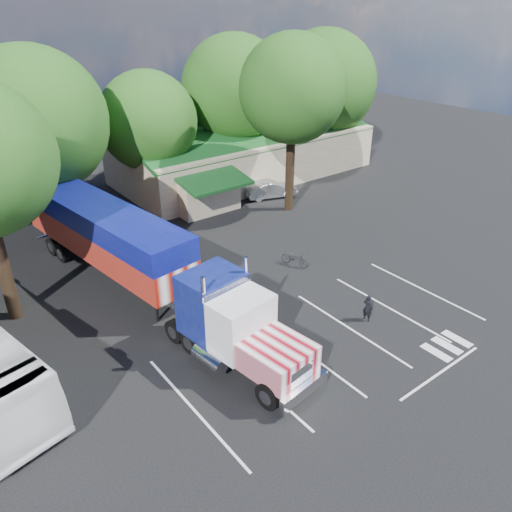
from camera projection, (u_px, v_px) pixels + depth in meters
ground at (235, 300)px, 28.88m from camera, size 120.00×120.00×0.00m
event_hall at (243, 153)px, 47.75m from camera, size 24.20×14.12×5.55m
tree_row_c at (34, 121)px, 33.78m from camera, size 10.00×10.00×13.05m
tree_row_d at (148, 121)px, 40.23m from camera, size 8.00×8.00×10.60m
tree_row_e at (235, 89)px, 44.74m from camera, size 9.60×9.60×12.90m
tree_row_f at (324, 84)px, 49.44m from camera, size 10.40×10.40×13.00m
tree_near_right at (293, 90)px, 36.64m from camera, size 8.00×8.00×13.50m
semi_truck at (133, 252)px, 28.17m from camera, size 5.93×23.54×4.89m
woman at (368, 308)px, 26.75m from camera, size 0.45×0.62×1.57m
bicycle at (295, 258)px, 32.31m from camera, size 1.31×2.09×1.03m
silver_sedan at (271, 189)px, 43.05m from camera, size 4.72×2.84×1.47m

